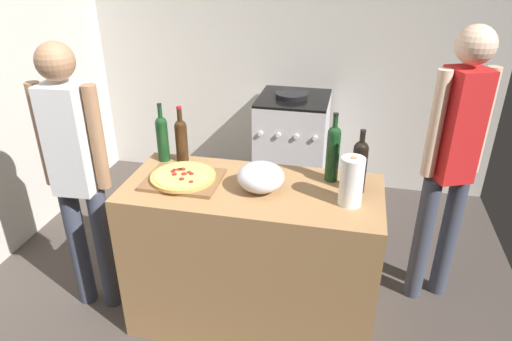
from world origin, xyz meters
TOP-DOWN VIEW (x-y plane):
  - ground_plane at (0.00, 1.28)m, footprint 3.87×3.16m
  - kitchen_wall_rear at (0.00, 2.61)m, footprint 3.87×0.10m
  - counter at (0.25, 0.67)m, footprint 1.37×0.61m
  - cutting_board at (-0.13, 0.65)m, footprint 0.40×0.32m
  - pizza at (-0.13, 0.65)m, footprint 0.35×0.35m
  - mixing_bowl at (0.30, 0.65)m, footprint 0.25×0.25m
  - paper_towel_roll at (0.76, 0.60)m, footprint 0.12×0.12m
  - wine_bottle_green at (0.65, 0.84)m, footprint 0.07×0.07m
  - wine_bottle_dark at (0.79, 0.75)m, footprint 0.08×0.08m
  - wine_bottle_clear at (-0.23, 0.90)m, footprint 0.07×0.07m
  - wine_bottle_amber at (-0.34, 0.88)m, footprint 0.07×0.07m
  - stove at (0.25, 2.21)m, footprint 0.58×0.62m
  - person_in_stripes at (-0.74, 0.60)m, footprint 0.38×0.21m
  - person_in_red at (1.31, 1.13)m, footprint 0.34×0.26m

SIDE VIEW (x-z plane):
  - ground_plane at x=0.00m, z-range -0.02..0.00m
  - counter at x=0.25m, z-range 0.00..0.91m
  - stove at x=0.25m, z-range -0.02..0.95m
  - cutting_board at x=-0.13m, z-range 0.91..0.93m
  - pizza at x=-0.13m, z-range 0.93..0.95m
  - person_in_stripes at x=-0.74m, z-range 0.13..1.77m
  - person_in_red at x=1.31m, z-range 0.13..1.84m
  - mixing_bowl at x=0.30m, z-range 0.91..1.06m
  - paper_towel_roll at x=0.76m, z-range 0.91..1.16m
  - wine_bottle_clear at x=-0.23m, z-range 0.89..1.22m
  - wine_bottle_amber at x=-0.34m, z-range 0.89..1.24m
  - wine_bottle_dark at x=0.79m, z-range 0.89..1.23m
  - wine_bottle_green at x=0.65m, z-range 0.89..1.27m
  - kitchen_wall_rear at x=0.00m, z-range 0.00..2.60m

